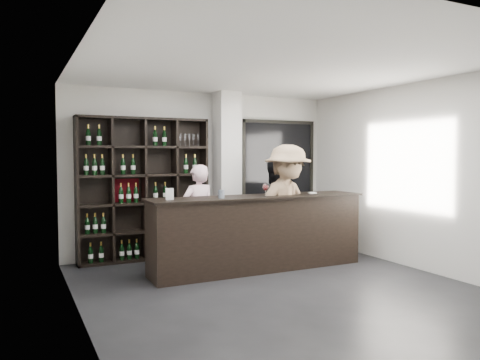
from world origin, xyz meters
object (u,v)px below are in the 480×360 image
wine_shelf (144,189)px  taster_black (273,208)px  taster_pink (198,215)px  tasting_counter (259,233)px  customer (288,206)px

wine_shelf → taster_black: (2.10, -0.72, -0.35)m
taster_pink → tasting_counter: bearing=122.8°
wine_shelf → taster_pink: bearing=-45.7°
wine_shelf → taster_pink: wine_shelf is taller
tasting_counter → taster_pink: size_ratio=2.15×
wine_shelf → taster_pink: 1.07m
wine_shelf → customer: (1.90, -1.52, -0.23)m
wine_shelf → taster_black: 2.25m
tasting_counter → taster_black: 1.06m
taster_black → taster_pink: bearing=11.7°
tasting_counter → taster_pink: 1.06m
wine_shelf → taster_pink: size_ratio=1.48×
taster_pink → taster_black: (1.40, 0.00, 0.04)m
taster_pink → taster_black: taster_black is taller
tasting_counter → customer: 0.63m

